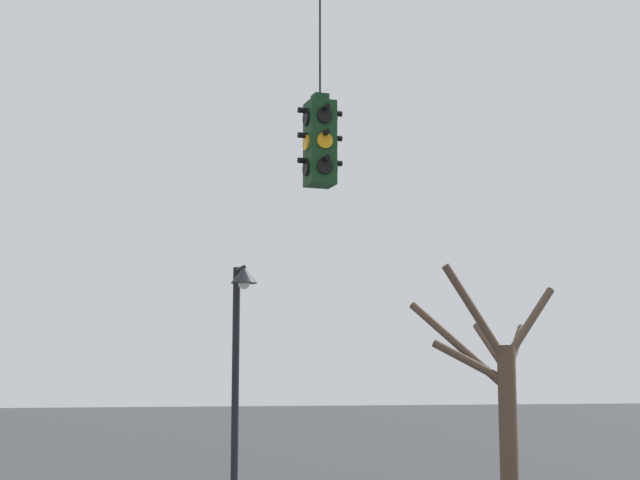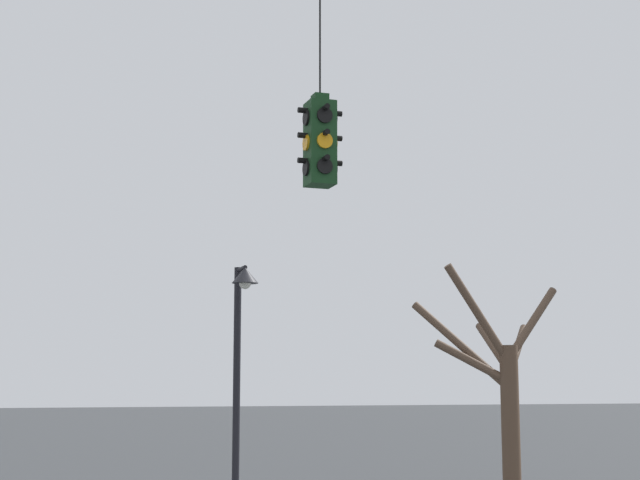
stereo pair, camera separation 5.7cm
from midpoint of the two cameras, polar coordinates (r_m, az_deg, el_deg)
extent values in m
cube|color=#143819|center=(12.35, 0.13, 5.62)|extent=(0.34, 0.34, 1.08)
cube|color=#143819|center=(12.50, 0.13, 8.23)|extent=(0.19, 0.19, 0.10)
cylinder|color=black|center=(12.89, 0.13, 13.24)|extent=(0.02, 0.02, 2.25)
cylinder|color=black|center=(12.26, 0.42, 7.28)|extent=(0.20, 0.03, 0.20)
cylinder|color=black|center=(12.25, 0.49, 7.74)|extent=(0.07, 0.12, 0.07)
cylinder|color=orange|center=(12.18, 0.42, 5.82)|extent=(0.20, 0.03, 0.20)
cylinder|color=black|center=(12.16, 0.49, 6.28)|extent=(0.07, 0.12, 0.07)
cylinder|color=black|center=(12.10, 0.42, 4.34)|extent=(0.20, 0.03, 0.20)
cylinder|color=black|center=(12.08, 0.49, 4.80)|extent=(0.07, 0.12, 0.07)
cylinder|color=black|center=(12.60, -0.14, 6.85)|extent=(0.20, 0.03, 0.20)
cylinder|color=black|center=(12.66, -0.21, 7.19)|extent=(0.07, 0.12, 0.07)
cylinder|color=orange|center=(12.52, -0.14, 5.42)|extent=(0.20, 0.03, 0.20)
cylinder|color=black|center=(12.58, -0.21, 5.78)|extent=(0.07, 0.12, 0.07)
cylinder|color=black|center=(12.44, -0.15, 3.98)|extent=(0.20, 0.03, 0.20)
cylinder|color=black|center=(12.51, -0.21, 4.34)|extent=(0.07, 0.12, 0.07)
cylinder|color=black|center=(12.37, -0.68, 7.14)|extent=(0.03, 0.20, 0.20)
cylinder|color=black|center=(12.38, -0.88, 7.55)|extent=(0.12, 0.07, 0.07)
cylinder|color=orange|center=(12.29, -0.69, 5.69)|extent=(0.03, 0.20, 0.20)
cylinder|color=black|center=(12.30, -0.89, 6.11)|extent=(0.12, 0.07, 0.07)
cylinder|color=black|center=(12.22, -0.69, 4.22)|extent=(0.03, 0.20, 0.20)
cylinder|color=black|center=(12.22, -0.89, 4.64)|extent=(0.12, 0.07, 0.07)
cylinder|color=black|center=(12.49, 0.94, 6.99)|extent=(0.03, 0.20, 0.20)
cylinder|color=black|center=(12.53, 1.13, 7.37)|extent=(0.12, 0.07, 0.07)
cylinder|color=orange|center=(12.41, 0.94, 5.55)|extent=(0.03, 0.20, 0.20)
cylinder|color=black|center=(12.45, 1.14, 5.94)|extent=(0.12, 0.07, 0.07)
cylinder|color=black|center=(12.33, 0.95, 4.10)|extent=(0.03, 0.20, 0.20)
cylinder|color=black|center=(12.37, 1.14, 4.49)|extent=(0.12, 0.07, 0.07)
cylinder|color=black|center=(16.34, -4.78, -9.24)|extent=(0.12, 0.12, 4.38)
cylinder|color=black|center=(16.22, -4.48, -1.69)|extent=(0.07, 0.48, 0.07)
cone|color=#232328|center=(15.98, -4.27, -2.06)|extent=(0.43, 0.43, 0.26)
sphere|color=silver|center=(15.96, -4.28, -2.52)|extent=(0.20, 0.20, 0.20)
cylinder|color=brown|center=(23.37, 11.09, -10.13)|extent=(0.43, 0.43, 3.34)
cylinder|color=brown|center=(23.70, 8.26, -6.08)|extent=(1.86, 1.85, 2.17)
cylinder|color=brown|center=(23.98, 12.27, -4.79)|extent=(1.71, 0.65, 1.83)
cylinder|color=brown|center=(23.05, 9.26, -4.28)|extent=(1.68, 0.21, 2.32)
cylinder|color=brown|center=(24.03, 10.14, -6.16)|extent=(0.24, 1.59, 1.27)
cylinder|color=brown|center=(23.42, 8.92, -7.02)|extent=(1.60, 1.12, 1.08)
cylinder|color=brown|center=(24.27, 11.45, -6.30)|extent=(1.45, 1.56, 1.35)
camera|label=1|loc=(0.03, -89.86, -0.02)|focal=55.00mm
camera|label=2|loc=(0.03, 90.14, 0.02)|focal=55.00mm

